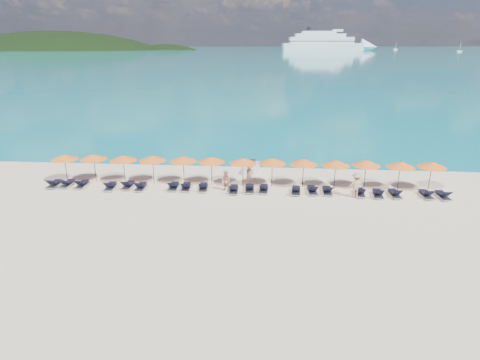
{
  "coord_description": "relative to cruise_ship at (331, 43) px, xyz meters",
  "views": [
    {
      "loc": [
        2.06,
        -23.34,
        10.31
      ],
      "look_at": [
        0.0,
        3.0,
        1.2
      ],
      "focal_mm": 30.0,
      "sensor_mm": 36.0,
      "label": 1
    }
  ],
  "objects": [
    {
      "name": "umbrella_5",
      "position": [
        -76.98,
        -511.69,
        -6.69
      ],
      "size": [
        2.1,
        2.1,
        2.28
      ],
      "color": "black",
      "rests_on": "ground"
    },
    {
      "name": "umbrella_8",
      "position": [
        -70.13,
        -511.74,
        -6.69
      ],
      "size": [
        2.1,
        2.1,
        2.28
      ],
      "color": "black",
      "rests_on": "ground"
    },
    {
      "name": "umbrella_2",
      "position": [
        -83.71,
        -511.79,
        -6.69
      ],
      "size": [
        2.1,
        2.1,
        2.28
      ],
      "color": "black",
      "rests_on": "ground"
    },
    {
      "name": "umbrella_3",
      "position": [
        -81.47,
        -511.68,
        -6.69
      ],
      "size": [
        2.1,
        2.1,
        2.28
      ],
      "color": "black",
      "rests_on": "ground"
    },
    {
      "name": "headland_small",
      "position": [
        -224.66,
        43.14,
        -43.71
      ],
      "size": [
        162.0,
        126.0,
        85.5
      ],
      "color": "black",
      "rests_on": "ground"
    },
    {
      "name": "umbrella_10",
      "position": [
        -65.62,
        -511.7,
        -6.69
      ],
      "size": [
        2.1,
        2.1,
        2.28
      ],
      "color": "black",
      "rests_on": "ground"
    },
    {
      "name": "umbrella_6",
      "position": [
        -74.59,
        -511.85,
        -6.69
      ],
      "size": [
        2.1,
        2.1,
        2.28
      ],
      "color": "black",
      "rests_on": "ground"
    },
    {
      "name": "lounger_4",
      "position": [
        -83.12,
        -512.85,
        -8.47
      ],
      "size": [
        0.65,
        1.71,
        0.66
      ],
      "rotation": [
        0.0,
        0.0,
        -0.02
      ],
      "color": "silver",
      "rests_on": "ground"
    },
    {
      "name": "lounger_7",
      "position": [
        -78.73,
        -512.88,
        -8.47
      ],
      "size": [
        0.75,
        1.74,
        0.66
      ],
      "rotation": [
        0.0,
        0.0,
        0.08
      ],
      "color": "silver",
      "rests_on": "ground"
    },
    {
      "name": "sea",
      "position": [
        -74.66,
        143.14,
        -8.7
      ],
      "size": [
        1600.0,
        1300.0,
        0.01
      ],
      "primitive_type": "cube",
      "color": "#1FA9B2",
      "rests_on": "ground"
    },
    {
      "name": "umbrella_1",
      "position": [
        -86.08,
        -511.65,
        -6.69
      ],
      "size": [
        2.1,
        2.1,
        2.28
      ],
      "color": "black",
      "rests_on": "ground"
    },
    {
      "name": "lounger_5",
      "position": [
        -82.08,
        -513.05,
        -8.47
      ],
      "size": [
        0.69,
        1.72,
        0.66
      ],
      "rotation": [
        0.0,
        0.0,
        0.04
      ],
      "color": "silver",
      "rests_on": "ground"
    },
    {
      "name": "umbrella_11",
      "position": [
        -63.25,
        -511.87,
        -6.69
      ],
      "size": [
        2.1,
        2.1,
        2.28
      ],
      "color": "black",
      "rests_on": "ground"
    },
    {
      "name": "lounger_17",
      "position": [
        -63.78,
        -513.1,
        -8.47
      ],
      "size": [
        0.67,
        1.72,
        0.66
      ],
      "rotation": [
        0.0,
        0.0,
        0.03
      ],
      "color": "silver",
      "rests_on": "ground"
    },
    {
      "name": "lounger_8",
      "position": [
        -77.44,
        -512.86,
        -8.47
      ],
      "size": [
        0.77,
        1.75,
        0.66
      ],
      "rotation": [
        0.0,
        0.0,
        0.09
      ],
      "color": "silver",
      "rests_on": "ground"
    },
    {
      "name": "beachgoer_b",
      "position": [
        -75.75,
        -512.99,
        -7.92
      ],
      "size": [
        0.88,
        0.8,
        1.57
      ],
      "primitive_type": "imported",
      "rotation": [
        0.0,
        0.0,
        -0.62
      ],
      "color": "tan",
      "rests_on": "ground"
    },
    {
      "name": "lounger_0",
      "position": [
        -88.77,
        -513.0,
        -8.47
      ],
      "size": [
        0.71,
        1.73,
        0.66
      ],
      "rotation": [
        0.0,
        0.0,
        0.05
      ],
      "color": "silver",
      "rests_on": "ground"
    },
    {
      "name": "lounger_13",
      "position": [
        -69.5,
        -512.85,
        -8.47
      ],
      "size": [
        0.73,
        1.74,
        0.66
      ],
      "rotation": [
        0.0,
        0.0,
        0.07
      ],
      "color": "silver",
      "rests_on": "ground"
    },
    {
      "name": "lounger_3",
      "position": [
        -84.33,
        -513.18,
        -8.47
      ],
      "size": [
        0.79,
        1.75,
        0.66
      ],
      "rotation": [
        0.0,
        0.0,
        0.1
      ],
      "color": "silver",
      "rests_on": "ground"
    },
    {
      "name": "cruise_ship",
      "position": [
        0.0,
        0.0,
        0.0
      ],
      "size": [
        121.6,
        32.9,
        33.46
      ],
      "rotation": [
        0.0,
        0.0,
        0.12
      ],
      "color": "white",
      "rests_on": "ground"
    },
    {
      "name": "lounger_6",
      "position": [
        -79.68,
        -512.81,
        -8.47
      ],
      "size": [
        0.65,
        1.71,
        0.66
      ],
      "rotation": [
        0.0,
        0.0,
        0.02
      ],
      "color": "silver",
      "rests_on": "ground"
    },
    {
      "name": "lounger_1",
      "position": [
        -87.82,
        -512.84,
        -8.47
      ],
      "size": [
        0.67,
        1.72,
        0.66
      ],
      "rotation": [
        0.0,
        0.0,
        -0.03
      ],
      "color": "silver",
      "rests_on": "ground"
    },
    {
      "name": "lounger_16",
      "position": [
        -64.96,
        -513.19,
        -8.47
      ],
      "size": [
        0.78,
        1.75,
        0.66
      ],
      "rotation": [
        0.0,
        0.0,
        -0.1
      ],
      "color": "silver",
      "rests_on": "ground"
    },
    {
      "name": "beachgoer_c",
      "position": [
        -66.6,
        -513.51,
        -7.8
      ],
      "size": [
        1.2,
        0.6,
        1.82
      ],
      "primitive_type": "imported",
      "rotation": [
        0.0,
        0.0,
        3.09
      ],
      "color": "tan",
      "rests_on": "ground"
    },
    {
      "name": "lounger_18",
      "position": [
        -61.63,
        -513.07,
        -8.47
      ],
      "size": [
        0.68,
        1.72,
        0.66
      ],
      "rotation": [
        0.0,
        0.0,
        0.04
      ],
      "color": "silver",
      "rests_on": "ground"
    },
    {
      "name": "umbrella_12",
      "position": [
        -61.02,
        -511.75,
        -6.69
      ],
      "size": [
        2.1,
        2.1,
        2.28
      ],
      "color": "black",
      "rests_on": "ground"
    },
    {
      "name": "umbrella_0",
      "position": [
        -88.29,
        -511.87,
        -6.69
      ],
      "size": [
        2.1,
        2.1,
        2.28
      ],
      "color": "black",
      "rests_on": "ground"
    },
    {
      "name": "umbrella_9",
      "position": [
        -67.83,
        -511.86,
        -6.69
      ],
      "size": [
        2.1,
        2.1,
        2.28
      ],
      "color": "black",
      "rests_on": "ground"
    },
    {
      "name": "sailboat_near",
      "position": [
        137.65,
        -47.6,
        -7.74
      ],
      "size": [
        5.16,
        1.72,
        9.46
      ],
      "color": "white",
      "rests_on": "ground"
    },
    {
      "name": "ground",
      "position": [
        -74.66,
        -516.86,
        -8.71
      ],
      "size": [
        1400.0,
        1400.0,
        0.0
      ],
      "primitive_type": "plane",
      "color": "beige"
    },
    {
      "name": "jetski",
      "position": [
        -74.14,
        -508.12,
        -8.35
      ],
      "size": [
        1.44,
        2.59,
        0.87
      ],
      "rotation": [
        0.0,
        0.0,
        -0.22
      ],
      "color": "white",
      "rests_on": "ground"
    },
    {
      "name": "lounger_11",
      "position": [
        -73.01,
        -512.85,
        -8.47
      ],
      "size": [
        0.68,
        1.72,
        0.66
      ],
      "rotation": [
        0.0,
        0.0,
        -0.03
      ],
      "color": "silver",
      "rests_on": "ground"
    },
    {
      "name": "headland_main",
      "position": [
        -374.66,
        23.14,
        -46.71
      ],
      "size": [
        374.0,
        242.0,
        126.5
      ],
      "color": "black",
      "rests_on": "ground"
    },
    {
      "name": "lounger_15",
      "position": [
        -66.19,
        -513.03,
        -8.47
      ],
      "size": [
        0.73,
        1.74,
        0.66
      ],
      "rotation": [
        0.0,
        0.0,
        -0.07
      ],
      "color": "silver",
      "rests_on": "ground"
    },
    {
      "name": "lounger_19",
      "position": [
        -60.53,
        -513.17,
        -8.47
      ],
      "size": [
        0.7,
        1.73,
        0.66
      ],
      "rotation": [
        0.0,
        0.0,
        0.04
      ],
      "color": "silver",
      "rests_on": "ground"
    },
    {
      "name": "lounger_9",
      "position": [
        -75.18,
        -513.14,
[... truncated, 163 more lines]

